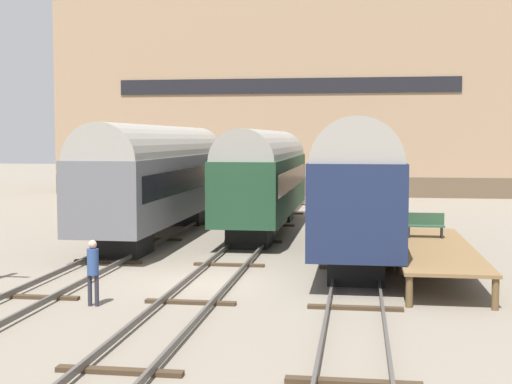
% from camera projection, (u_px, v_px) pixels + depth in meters
% --- Properties ---
extents(ground_plane, '(200.00, 200.00, 0.00)m').
position_uv_depth(ground_plane, '(212.00, 283.00, 23.00)').
color(ground_plane, slate).
extents(track_left, '(2.60, 60.00, 0.26)m').
position_uv_depth(track_left, '(77.00, 274.00, 23.65)').
color(track_left, '#4C4742').
rests_on(track_left, ground).
extents(track_middle, '(2.60, 60.00, 0.26)m').
position_uv_depth(track_middle, '(212.00, 278.00, 22.99)').
color(track_middle, '#4C4742').
rests_on(track_middle, ground).
extents(track_right, '(2.60, 60.00, 0.26)m').
position_uv_depth(track_right, '(356.00, 282.00, 22.33)').
color(track_right, '#4C4742').
rests_on(track_right, ground).
extents(train_car_navy, '(2.98, 16.28, 5.31)m').
position_uv_depth(train_car_navy, '(357.00, 179.00, 28.42)').
color(train_car_navy, black).
rests_on(train_car_navy, ground).
extents(train_car_green, '(2.88, 15.09, 5.06)m').
position_uv_depth(train_car_green, '(265.00, 174.00, 35.60)').
color(train_car_green, black).
rests_on(train_car_green, ground).
extents(train_car_grey, '(3.00, 16.47, 5.25)m').
position_uv_depth(train_car_grey, '(160.00, 174.00, 33.44)').
color(train_car_grey, black).
rests_on(train_car_grey, ground).
extents(station_platform, '(2.59, 10.04, 0.98)m').
position_uv_depth(station_platform, '(434.00, 249.00, 24.23)').
color(station_platform, brown).
rests_on(station_platform, ground).
extents(bench, '(1.40, 0.40, 0.91)m').
position_uv_depth(bench, '(425.00, 224.00, 26.43)').
color(bench, '#2D4C33').
rests_on(bench, station_platform).
extents(person_worker, '(0.32, 0.32, 1.85)m').
position_uv_depth(person_worker, '(93.00, 266.00, 19.71)').
color(person_worker, '#282833').
rests_on(person_worker, ground).
extents(warehouse_building, '(38.73, 14.02, 15.97)m').
position_uv_depth(warehouse_building, '(294.00, 101.00, 63.33)').
color(warehouse_building, brown).
rests_on(warehouse_building, ground).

